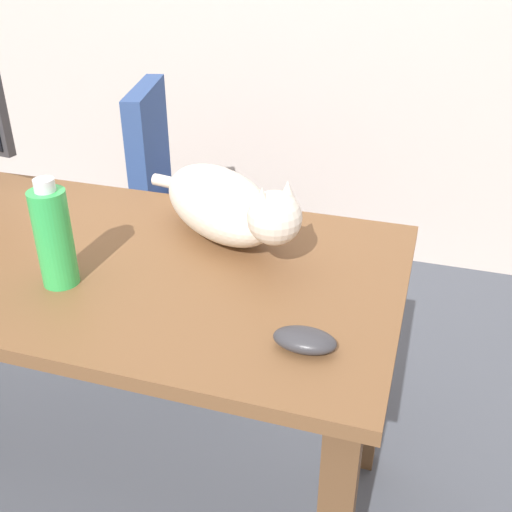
% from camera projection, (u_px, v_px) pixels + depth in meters
% --- Properties ---
extents(ground_plane, '(8.00, 8.00, 0.00)m').
position_uv_depth(ground_plane, '(94.00, 477.00, 1.72)').
color(ground_plane, '#474C56').
extents(desk, '(1.55, 0.69, 0.74)m').
position_uv_depth(desk, '(58.00, 286.00, 1.41)').
color(desk, brown).
rests_on(desk, ground_plane).
extents(office_chair, '(0.49, 0.48, 0.92)m').
position_uv_depth(office_chair, '(195.00, 238.00, 2.13)').
color(office_chair, black).
rests_on(office_chair, ground_plane).
extents(cat, '(0.49, 0.41, 0.20)m').
position_uv_depth(cat, '(225.00, 205.00, 1.35)').
color(cat, silver).
rests_on(cat, desk).
extents(computer_mouse, '(0.11, 0.06, 0.04)m').
position_uv_depth(computer_mouse, '(305.00, 340.00, 1.03)').
color(computer_mouse, '#333338').
rests_on(computer_mouse, desk).
extents(water_bottle, '(0.07, 0.07, 0.22)m').
position_uv_depth(water_bottle, '(54.00, 237.00, 1.17)').
color(water_bottle, green).
rests_on(water_bottle, desk).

